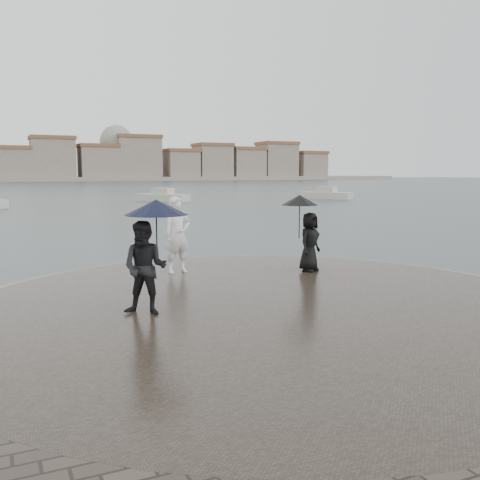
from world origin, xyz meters
name	(u,v)px	position (x,y,z in m)	size (l,w,h in m)	color
ground	(388,388)	(0.00, 0.00, 0.00)	(400.00, 400.00, 0.00)	#2B3835
kerb_ring	(268,314)	(0.00, 3.50, 0.16)	(12.50, 12.50, 0.32)	gray
quay_tip	(268,313)	(0.00, 3.50, 0.18)	(11.90, 11.90, 0.36)	#2D261E
statue	(178,235)	(-0.58, 7.30, 1.32)	(0.70, 0.46, 1.92)	white
visitor_left	(148,250)	(-2.26, 3.78, 1.52)	(1.34, 1.16, 2.04)	black
visitor_right	(306,229)	(2.46, 6.13, 1.44)	(1.17, 0.97, 1.95)	black
boats	(119,199)	(5.73, 44.38, 0.38)	(40.19, 14.34, 1.50)	#BCB9A9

